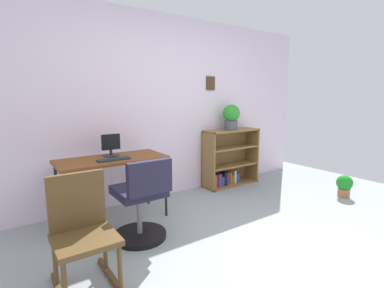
{
  "coord_description": "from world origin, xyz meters",
  "views": [
    {
      "loc": [
        -1.94,
        -1.35,
        1.39
      ],
      "look_at": [
        0.01,
        1.46,
        0.82
      ],
      "focal_mm": 26.97,
      "sensor_mm": 36.0,
      "label": 1
    }
  ],
  "objects_px": {
    "keyboard": "(114,159)",
    "potted_plant_on_shelf": "(231,116)",
    "monitor": "(111,146)",
    "rocking_chair": "(83,232)",
    "potted_plant_floor": "(344,185)",
    "desk": "(112,163)",
    "office_chair": "(141,205)",
    "bookshelf_low": "(228,160)"
  },
  "relations": [
    {
      "from": "office_chair",
      "to": "potted_plant_on_shelf",
      "type": "xyz_separation_m",
      "value": [
        1.88,
        0.82,
        0.72
      ]
    },
    {
      "from": "monitor",
      "to": "rocking_chair",
      "type": "height_order",
      "value": "monitor"
    },
    {
      "from": "keyboard",
      "to": "bookshelf_low",
      "type": "xyz_separation_m",
      "value": [
        1.98,
        0.38,
        -0.33
      ]
    },
    {
      "from": "desk",
      "to": "potted_plant_on_shelf",
      "type": "bearing_deg",
      "value": 6.2
    },
    {
      "from": "monitor",
      "to": "keyboard",
      "type": "height_order",
      "value": "monitor"
    },
    {
      "from": "bookshelf_low",
      "to": "rocking_chair",
      "type": "bearing_deg",
      "value": -153.26
    },
    {
      "from": "bookshelf_low",
      "to": "office_chair",
      "type": "bearing_deg",
      "value": -155.14
    },
    {
      "from": "desk",
      "to": "potted_plant_floor",
      "type": "height_order",
      "value": "desk"
    },
    {
      "from": "keyboard",
      "to": "rocking_chair",
      "type": "xyz_separation_m",
      "value": [
        -0.56,
        -0.9,
        -0.29
      ]
    },
    {
      "from": "keyboard",
      "to": "potted_plant_floor",
      "type": "relative_size",
      "value": 1.1
    },
    {
      "from": "desk",
      "to": "bookshelf_low",
      "type": "distance_m",
      "value": 1.99
    },
    {
      "from": "rocking_chair",
      "to": "desk",
      "type": "bearing_deg",
      "value": 59.94
    },
    {
      "from": "potted_plant_on_shelf",
      "to": "potted_plant_floor",
      "type": "height_order",
      "value": "potted_plant_on_shelf"
    },
    {
      "from": "desk",
      "to": "monitor",
      "type": "bearing_deg",
      "value": 73.52
    },
    {
      "from": "desk",
      "to": "bookshelf_low",
      "type": "xyz_separation_m",
      "value": [
        1.95,
        0.27,
        -0.26
      ]
    },
    {
      "from": "keyboard",
      "to": "potted_plant_on_shelf",
      "type": "xyz_separation_m",
      "value": [
        1.96,
        0.32,
        0.36
      ]
    },
    {
      "from": "desk",
      "to": "potted_plant_on_shelf",
      "type": "height_order",
      "value": "potted_plant_on_shelf"
    },
    {
      "from": "monitor",
      "to": "keyboard",
      "type": "distance_m",
      "value": 0.25
    },
    {
      "from": "office_chair",
      "to": "desk",
      "type": "bearing_deg",
      "value": 95.45
    },
    {
      "from": "rocking_chair",
      "to": "bookshelf_low",
      "type": "bearing_deg",
      "value": 26.74
    },
    {
      "from": "monitor",
      "to": "potted_plant_on_shelf",
      "type": "bearing_deg",
      "value": 3.05
    },
    {
      "from": "bookshelf_low",
      "to": "potted_plant_floor",
      "type": "xyz_separation_m",
      "value": [
        0.93,
        -1.36,
        -0.23
      ]
    },
    {
      "from": "desk",
      "to": "potted_plant_floor",
      "type": "distance_m",
      "value": 3.12
    },
    {
      "from": "potted_plant_on_shelf",
      "to": "bookshelf_low",
      "type": "bearing_deg",
      "value": 75.72
    },
    {
      "from": "monitor",
      "to": "office_chair",
      "type": "xyz_separation_m",
      "value": [
        0.03,
        -0.72,
        -0.47
      ]
    },
    {
      "from": "potted_plant_on_shelf",
      "to": "potted_plant_floor",
      "type": "xyz_separation_m",
      "value": [
        0.95,
        -1.3,
        -0.92
      ]
    },
    {
      "from": "monitor",
      "to": "keyboard",
      "type": "xyz_separation_m",
      "value": [
        -0.05,
        -0.22,
        -0.1
      ]
    },
    {
      "from": "desk",
      "to": "potted_plant_on_shelf",
      "type": "distance_m",
      "value": 2.0
    },
    {
      "from": "monitor",
      "to": "potted_plant_floor",
      "type": "bearing_deg",
      "value": -22.75
    },
    {
      "from": "keyboard",
      "to": "potted_plant_on_shelf",
      "type": "bearing_deg",
      "value": 9.4
    },
    {
      "from": "office_chair",
      "to": "bookshelf_low",
      "type": "distance_m",
      "value": 2.09
    },
    {
      "from": "office_chair",
      "to": "monitor",
      "type": "bearing_deg",
      "value": 92.07
    },
    {
      "from": "rocking_chair",
      "to": "monitor",
      "type": "bearing_deg",
      "value": 61.14
    },
    {
      "from": "keyboard",
      "to": "potted_plant_on_shelf",
      "type": "height_order",
      "value": "potted_plant_on_shelf"
    },
    {
      "from": "office_chair",
      "to": "potted_plant_floor",
      "type": "relative_size",
      "value": 2.68
    },
    {
      "from": "desk",
      "to": "keyboard",
      "type": "xyz_separation_m",
      "value": [
        -0.02,
        -0.11,
        0.07
      ]
    },
    {
      "from": "monitor",
      "to": "potted_plant_floor",
      "type": "relative_size",
      "value": 0.81
    },
    {
      "from": "monitor",
      "to": "office_chair",
      "type": "relative_size",
      "value": 0.3
    },
    {
      "from": "desk",
      "to": "bookshelf_low",
      "type": "height_order",
      "value": "bookshelf_low"
    },
    {
      "from": "potted_plant_floor",
      "to": "rocking_chair",
      "type": "bearing_deg",
      "value": 178.71
    },
    {
      "from": "potted_plant_on_shelf",
      "to": "potted_plant_floor",
      "type": "relative_size",
      "value": 1.24
    },
    {
      "from": "desk",
      "to": "rocking_chair",
      "type": "xyz_separation_m",
      "value": [
        -0.58,
        -1.01,
        -0.23
      ]
    }
  ]
}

